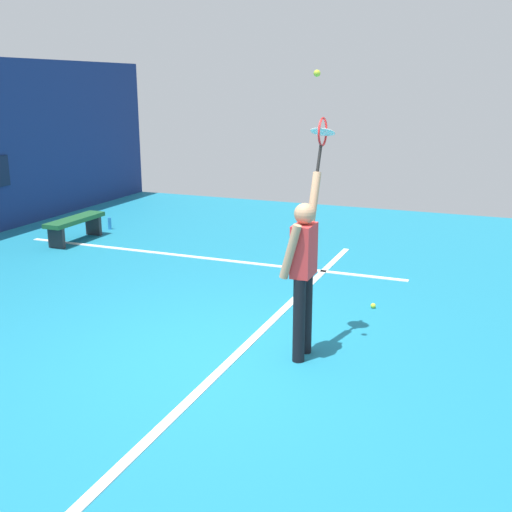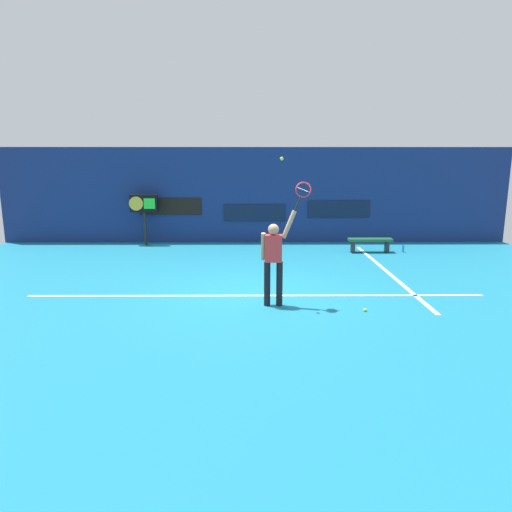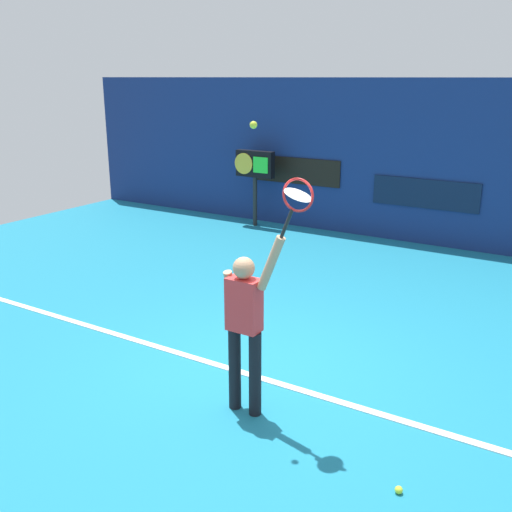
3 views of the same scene
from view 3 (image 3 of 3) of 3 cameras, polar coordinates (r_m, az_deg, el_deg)
The scene contains 10 objects.
ground_plane at distance 7.19m, azimuth 0.26°, elevation -10.94°, with size 18.00×18.00×0.00m, color teal.
back_wall at distance 12.63m, azimuth 16.43°, elevation 8.61°, with size 18.00×0.20×3.36m, color navy.
sponsor_banner_center at distance 12.61m, azimuth 16.05°, elevation 5.82°, with size 2.20×0.03×0.60m, color #0C1933.
sponsor_banner_portside at distance 13.68m, azimuth 3.90°, elevation 8.24°, with size 2.20×0.03×0.60m, color black.
court_baseline at distance 7.06m, azimuth -0.50°, elevation -11.47°, with size 10.00×0.10×0.01m, color white.
tennis_player at distance 5.95m, azimuth -1.08°, elevation -6.39°, with size 0.70×0.31×1.97m.
tennis_racket at distance 5.28m, azimuth 3.96°, elevation 5.58°, with size 0.41×0.27×0.62m.
tennis_ball at distance 5.35m, azimuth -0.25°, elevation 12.59°, with size 0.07×0.07×0.07m, color #CCE033.
scoreboard_clock at distance 13.68m, azimuth -0.12°, elevation 8.57°, with size 0.96×0.20×1.75m.
spare_ball at distance 5.47m, azimuth 13.67°, elevation -21.16°, with size 0.07×0.07×0.07m, color #CCE033.
Camera 3 is at (3.32, -5.42, 3.37)m, focal length 41.28 mm.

